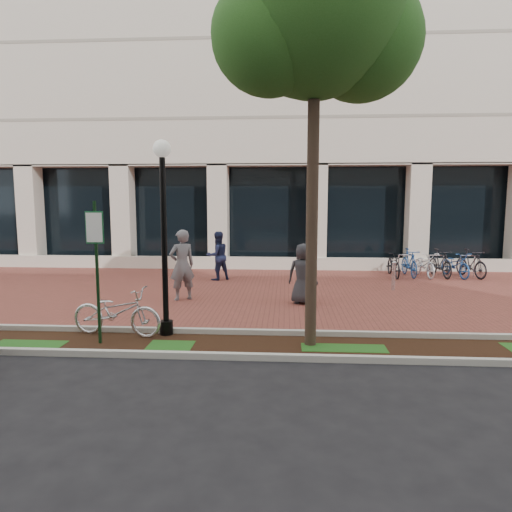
# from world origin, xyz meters

# --- Properties ---
(ground) EXTENTS (120.00, 120.00, 0.00)m
(ground) POSITION_xyz_m (0.00, 0.00, 0.00)
(ground) COLOR black
(ground) RESTS_ON ground
(brick_plaza) EXTENTS (40.00, 9.00, 0.01)m
(brick_plaza) POSITION_xyz_m (0.00, 0.00, 0.01)
(brick_plaza) COLOR brown
(brick_plaza) RESTS_ON ground
(planting_strip) EXTENTS (40.00, 1.50, 0.01)m
(planting_strip) POSITION_xyz_m (0.00, -5.25, 0.01)
(planting_strip) COLOR black
(planting_strip) RESTS_ON ground
(curb_plaza_side) EXTENTS (40.00, 0.12, 0.12)m
(curb_plaza_side) POSITION_xyz_m (0.00, -4.50, 0.06)
(curb_plaza_side) COLOR #BABAAF
(curb_plaza_side) RESTS_ON ground
(curb_street_side) EXTENTS (40.00, 0.12, 0.12)m
(curb_street_side) POSITION_xyz_m (0.00, -6.00, 0.06)
(curb_street_side) COLOR #BABAAF
(curb_street_side) RESTS_ON ground
(near_office_building) EXTENTS (40.00, 12.12, 16.00)m
(near_office_building) POSITION_xyz_m (0.00, 10.47, 10.05)
(near_office_building) COLOR beige
(near_office_building) RESTS_ON ground
(parking_sign) EXTENTS (0.34, 0.07, 2.79)m
(parking_sign) POSITION_xyz_m (-2.87, -5.28, 1.75)
(parking_sign) COLOR #14391A
(parking_sign) RESTS_ON ground
(lamppost) EXTENTS (0.36, 0.36, 4.01)m
(lamppost) POSITION_xyz_m (-1.72, -4.60, 2.27)
(lamppost) COLOR black
(lamppost) RESTS_ON ground
(street_tree) EXTENTS (3.85, 3.21, 7.84)m
(street_tree) POSITION_xyz_m (1.31, -5.06, 6.02)
(street_tree) COLOR #443426
(street_tree) RESTS_ON ground
(locked_bicycle) EXTENTS (2.03, 0.96, 1.03)m
(locked_bicycle) POSITION_xyz_m (-2.71, -4.75, 0.51)
(locked_bicycle) COLOR silver
(locked_bicycle) RESTS_ON ground
(pedestrian_left) EXTENTS (0.87, 0.78, 1.99)m
(pedestrian_left) POSITION_xyz_m (-2.13, -1.29, 1.00)
(pedestrian_left) COLOR slate
(pedestrian_left) RESTS_ON ground
(pedestrian_mid) EXTENTS (1.05, 1.01, 1.71)m
(pedestrian_mid) POSITION_xyz_m (-1.61, 1.96, 0.86)
(pedestrian_mid) COLOR #1D2549
(pedestrian_mid) RESTS_ON ground
(pedestrian_right) EXTENTS (0.88, 0.65, 1.65)m
(pedestrian_right) POSITION_xyz_m (1.24, -1.54, 0.83)
(pedestrian_right) COLOR #28292D
(pedestrian_right) RESTS_ON ground
(bollard) EXTENTS (0.12, 0.12, 0.93)m
(bollard) POSITION_xyz_m (4.12, 0.49, 0.47)
(bollard) COLOR silver
(bollard) RESTS_ON ground
(bike_rack_cluster) EXTENTS (3.52, 1.85, 1.03)m
(bike_rack_cluster) POSITION_xyz_m (6.09, 3.10, 0.49)
(bike_rack_cluster) COLOR black
(bike_rack_cluster) RESTS_ON ground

